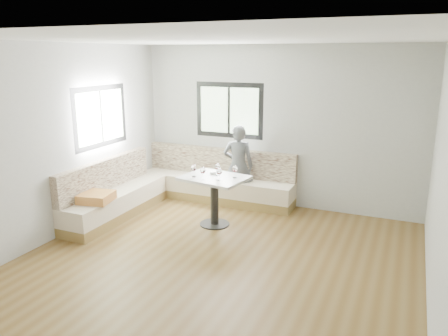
# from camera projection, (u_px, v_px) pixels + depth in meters

# --- Properties ---
(room) EXTENTS (5.01, 5.01, 2.81)m
(room) POSITION_uv_depth(u_px,v_px,m) (215.00, 154.00, 5.47)
(room) COLOR brown
(room) RESTS_ON ground
(banquette) EXTENTS (2.90, 2.80, 0.95)m
(banquette) POSITION_uv_depth(u_px,v_px,m) (173.00, 189.00, 7.69)
(banquette) COLOR olive
(banquette) RESTS_ON ground
(table) EXTENTS (1.07, 0.89, 0.79)m
(table) POSITION_uv_depth(u_px,v_px,m) (214.00, 189.00, 6.80)
(table) COLOR black
(table) RESTS_ON ground
(person) EXTENTS (0.60, 0.46, 1.46)m
(person) POSITION_uv_depth(u_px,v_px,m) (238.00, 166.00, 7.68)
(person) COLOR #515457
(person) RESTS_ON ground
(olive_ramekin) EXTENTS (0.10, 0.10, 0.04)m
(olive_ramekin) POSITION_uv_depth(u_px,v_px,m) (213.00, 173.00, 6.90)
(olive_ramekin) COLOR white
(olive_ramekin) RESTS_ON table
(wine_glass_a) EXTENTS (0.09, 0.09, 0.19)m
(wine_glass_a) POSITION_uv_depth(u_px,v_px,m) (194.00, 168.00, 6.72)
(wine_glass_a) COLOR white
(wine_glass_a) RESTS_ON table
(wine_glass_b) EXTENTS (0.09, 0.09, 0.19)m
(wine_glass_b) POSITION_uv_depth(u_px,v_px,m) (203.00, 171.00, 6.58)
(wine_glass_b) COLOR white
(wine_glass_b) RESTS_ON table
(wine_glass_c) EXTENTS (0.09, 0.09, 0.19)m
(wine_glass_c) POSITION_uv_depth(u_px,v_px,m) (219.00, 172.00, 6.53)
(wine_glass_c) COLOR white
(wine_glass_c) RESTS_ON table
(wine_glass_d) EXTENTS (0.09, 0.09, 0.19)m
(wine_glass_d) POSITION_uv_depth(u_px,v_px,m) (217.00, 167.00, 6.80)
(wine_glass_d) COLOR white
(wine_glass_d) RESTS_ON table
(wine_glass_e) EXTENTS (0.09, 0.09, 0.19)m
(wine_glass_e) POSITION_uv_depth(u_px,v_px,m) (235.00, 169.00, 6.65)
(wine_glass_e) COLOR white
(wine_glass_e) RESTS_ON table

